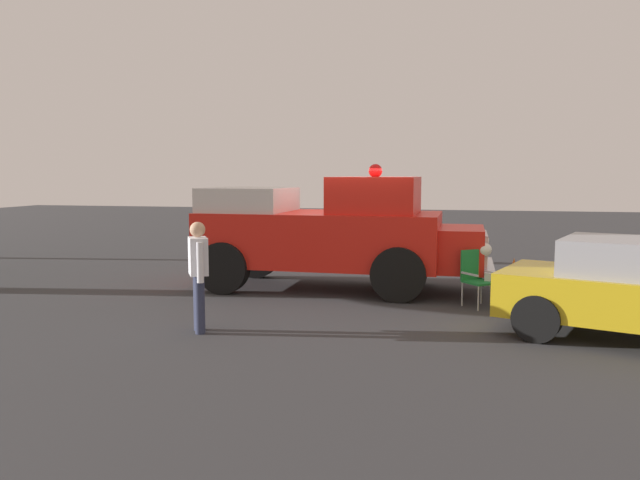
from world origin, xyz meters
name	(u,v)px	position (x,y,z in m)	size (l,w,h in m)	color
ground_plane	(356,289)	(0.00, 0.00, 0.00)	(60.00, 60.00, 0.00)	#333335
vintage_fire_truck	(331,232)	(0.53, 0.05, 1.20)	(5.99, 2.42, 2.59)	black
lawn_chair_near_truck	(370,240)	(0.28, -4.09, 0.59)	(0.63, 0.63, 1.02)	#B7BABF
lawn_chair_by_car	(476,274)	(-2.36, 1.16, 0.59)	(0.69, 0.69, 1.02)	#B7BABF
spectator_seated	(367,237)	(0.33, -3.96, 0.70)	(0.53, 0.63, 1.29)	#383842
spectator_standing	(198,269)	(1.78, 3.96, 0.96)	(0.43, 0.61, 1.68)	#2D334C
traffic_cone	(514,273)	(-3.20, -0.88, 0.31)	(0.40, 0.40, 0.64)	orange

